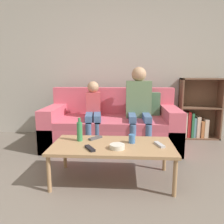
{
  "coord_description": "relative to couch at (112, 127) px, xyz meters",
  "views": [
    {
      "loc": [
        0.24,
        -1.27,
        1.13
      ],
      "look_at": [
        0.07,
        1.44,
        0.64
      ],
      "focal_mm": 35.0,
      "sensor_mm": 36.0,
      "label": 1
    }
  ],
  "objects": [
    {
      "name": "bottle",
      "position": [
        -0.29,
        -1.04,
        0.21
      ],
      "size": [
        0.06,
        0.06,
        0.26
      ],
      "color": "#33844C",
      "rests_on": "coffee_table"
    },
    {
      "name": "tv_remote_0",
      "position": [
        -0.13,
        -0.96,
        0.11
      ],
      "size": [
        0.15,
        0.16,
        0.02
      ],
      "rotation": [
        0.0,
        0.0,
        -0.7
      ],
      "color": "#47474C",
      "rests_on": "coffee_table"
    },
    {
      "name": "person_child",
      "position": [
        -0.27,
        -0.14,
        0.27
      ],
      "size": [
        0.29,
        0.66,
        1.0
      ],
      "rotation": [
        0.0,
        0.0,
        0.13
      ],
      "color": "#476693",
      "rests_on": "ground_plane"
    },
    {
      "name": "couch",
      "position": [
        0.0,
        0.0,
        0.0
      ],
      "size": [
        1.99,
        0.94,
        0.88
      ],
      "color": "#DB5B70",
      "rests_on": "ground_plane"
    },
    {
      "name": "bookshelf",
      "position": [
        1.44,
        0.51,
        0.11
      ],
      "size": [
        0.68,
        0.28,
        1.04
      ],
      "color": "brown",
      "rests_on": "ground_plane"
    },
    {
      "name": "wall_back",
      "position": [
        -0.03,
        0.67,
        1.0
      ],
      "size": [
        12.0,
        0.06,
        2.6
      ],
      "color": "#B7B2A8",
      "rests_on": "ground_plane"
    },
    {
      "name": "tv_remote_2",
      "position": [
        -0.13,
        -1.3,
        0.11
      ],
      "size": [
        0.13,
        0.17,
        0.02
      ],
      "rotation": [
        0.0,
        0.0,
        0.55
      ],
      "color": "black",
      "rests_on": "coffee_table"
    },
    {
      "name": "person_adult",
      "position": [
        0.4,
        -0.09,
        0.41
      ],
      "size": [
        0.38,
        0.65,
        1.21
      ],
      "rotation": [
        0.0,
        0.0,
        0.02
      ],
      "color": "#476693",
      "rests_on": "ground_plane"
    },
    {
      "name": "snack_bowl",
      "position": [
        0.13,
        -1.26,
        0.12
      ],
      "size": [
        0.15,
        0.15,
        0.05
      ],
      "color": "beige",
      "rests_on": "coffee_table"
    },
    {
      "name": "cup_near",
      "position": [
        0.28,
        -1.08,
        0.15
      ],
      "size": [
        0.07,
        0.07,
        0.09
      ],
      "color": "#3D70B2",
      "rests_on": "coffee_table"
    },
    {
      "name": "coffee_table",
      "position": [
        0.08,
        -1.14,
        0.07
      ],
      "size": [
        1.26,
        0.63,
        0.4
      ],
      "color": "#A87F56",
      "rests_on": "ground_plane"
    },
    {
      "name": "tv_remote_1",
      "position": [
        0.56,
        -1.14,
        0.11
      ],
      "size": [
        0.1,
        0.18,
        0.02
      ],
      "rotation": [
        0.0,
        0.0,
        0.31
      ],
      "color": "#B7B7BC",
      "rests_on": "coffee_table"
    }
  ]
}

